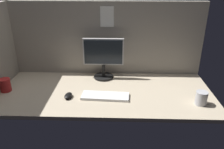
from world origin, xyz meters
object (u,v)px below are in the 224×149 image
Objects in this scene: mouse at (68,96)px; mug_steel at (201,98)px; mug_red_plastic at (5,85)px; monitor at (103,57)px; keyboard at (105,96)px.

mug_steel is at bearing 4.67° from mouse.
mug_red_plastic reaches higher than mug_steel.
monitor reaches higher than mug_steel.
keyboard is 72.08cm from mug_steel.
mug_steel reaches higher than mouse.
mug_red_plastic is 155.07cm from mug_steel.
keyboard is 3.42× the size of mug_red_plastic.
monitor is 85.63cm from mug_red_plastic.
keyboard is at bearing -84.33° from monitor.
monitor reaches higher than mouse.
mug_red_plastic is (-79.03, -29.49, -14.72)cm from monitor.
monitor is 1.01× the size of keyboard.
monitor is 49.88cm from mouse.
keyboard is 83.23cm from mug_red_plastic.
monitor reaches higher than mug_red_plastic.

